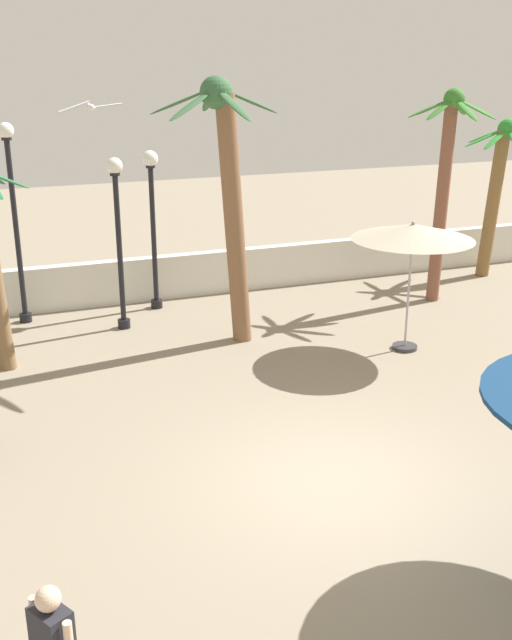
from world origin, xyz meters
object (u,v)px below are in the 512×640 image
object	(u,v)px
lamp_post_1	(14,208)
palm_tree_0	(498,179)
lamp_post_0	(118,229)
palm_tree_3	(229,186)
lamp_post_2	(153,213)
palm_tree_1	(445,173)
seagull_1	(90,107)
patio_umbrella_0	(413,233)

from	to	relation	value
lamp_post_1	palm_tree_0	bearing A→B (deg)	-2.15
lamp_post_0	lamp_post_1	distance (m)	2.41
palm_tree_0	palm_tree_3	bearing A→B (deg)	-164.38
palm_tree_0	lamp_post_1	size ratio (longest dim) A/B	0.95
lamp_post_2	palm_tree_0	bearing A→B (deg)	-2.44
palm_tree_1	seagull_1	xyz separation A→B (m)	(-8.45, -1.06, 1.78)
lamp_post_1	lamp_post_2	xyz separation A→B (m)	(3.08, -0.07, -0.31)
lamp_post_0	lamp_post_1	size ratio (longest dim) A/B	0.85
palm_tree_1	lamp_post_0	world-z (taller)	palm_tree_1
palm_tree_0	palm_tree_3	xyz separation A→B (m)	(-8.47, -2.37, 0.65)
palm_tree_1	palm_tree_3	xyz separation A→B (m)	(-5.78, -0.93, 0.16)
patio_umbrella_0	palm_tree_1	size ratio (longest dim) A/B	0.53
palm_tree_3	lamp_post_2	world-z (taller)	palm_tree_3
palm_tree_0	lamp_post_0	bearing A→B (deg)	-175.92
lamp_post_0	lamp_post_2	xyz separation A→B (m)	(1.03, 1.15, 0.06)
patio_umbrella_0	palm_tree_3	xyz separation A→B (m)	(-3.28, 1.74, 0.85)
lamp_post_1	seagull_1	xyz separation A→B (m)	(1.37, -2.96, 2.30)
palm_tree_0	palm_tree_1	bearing A→B (deg)	-151.91
lamp_post_2	seagull_1	xyz separation A→B (m)	(-1.71, -2.89, 2.61)
palm_tree_0	lamp_post_0	xyz separation A→B (m)	(-10.46, -0.75, -0.39)
palm_tree_0	palm_tree_3	size ratio (longest dim) A/B	0.78
patio_umbrella_0	lamp_post_1	xyz separation A→B (m)	(-7.31, 4.58, 0.18)
palm_tree_3	lamp_post_0	size ratio (longest dim) A/B	1.44
palm_tree_0	palm_tree_3	world-z (taller)	palm_tree_3
patio_umbrella_0	lamp_post_0	world-z (taller)	lamp_post_0
palm_tree_0	palm_tree_1	size ratio (longest dim) A/B	0.83
palm_tree_0	lamp_post_1	xyz separation A→B (m)	(-12.51, 0.47, -0.02)
lamp_post_0	palm_tree_3	bearing A→B (deg)	-39.21
palm_tree_3	lamp_post_2	xyz separation A→B (m)	(-0.96, 2.77, -0.99)
palm_tree_0	lamp_post_2	world-z (taller)	palm_tree_0
patio_umbrella_0	palm_tree_1	bearing A→B (deg)	46.90
patio_umbrella_0	seagull_1	distance (m)	6.64
palm_tree_0	seagull_1	bearing A→B (deg)	-167.39
palm_tree_0	seagull_1	world-z (taller)	seagull_1
palm_tree_1	lamp_post_1	size ratio (longest dim) A/B	1.14
lamp_post_0	seagull_1	world-z (taller)	seagull_1
palm_tree_3	lamp_post_2	distance (m)	3.09
lamp_post_2	seagull_1	world-z (taller)	seagull_1
palm_tree_0	patio_umbrella_0	bearing A→B (deg)	-141.63
palm_tree_1	palm_tree_3	bearing A→B (deg)	-170.82
seagull_1	patio_umbrella_0	bearing A→B (deg)	-15.25
lamp_post_1	seagull_1	size ratio (longest dim) A/B	3.73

